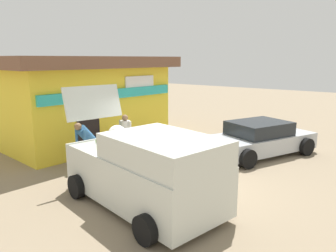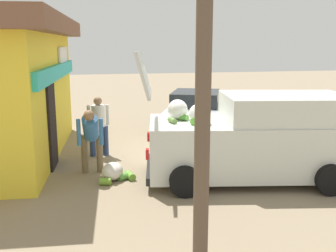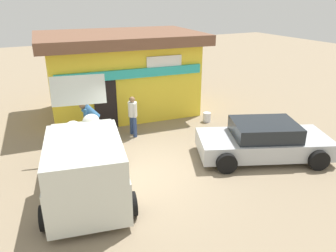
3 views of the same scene
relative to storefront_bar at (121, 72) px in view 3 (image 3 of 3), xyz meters
The scene contains 8 objects.
ground_plane 6.04m from the storefront_bar, 100.45° to the right, with size 60.00×60.00×0.00m, color gray.
storefront_bar is the anchor object (origin of this frame).
delivery_van 6.97m from the storefront_bar, 117.05° to the right, with size 2.88×4.75×2.76m.
parked_sedan 7.24m from the storefront_bar, 67.99° to the right, with size 4.67×3.39×1.24m.
vendor_standing 3.17m from the storefront_bar, 101.07° to the right, with size 0.34×0.57×1.57m.
customer_bending 3.56m from the storefront_bar, 127.67° to the right, with size 0.74×0.57×1.53m.
unloaded_banana_pile 4.41m from the storefront_bar, 129.06° to the right, with size 0.76×0.81×0.38m.
paint_bucket 4.41m from the storefront_bar, 46.82° to the right, with size 0.33×0.33×0.40m, color silver.
Camera 3 is at (-3.56, -8.43, 5.13)m, focal length 34.96 mm.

